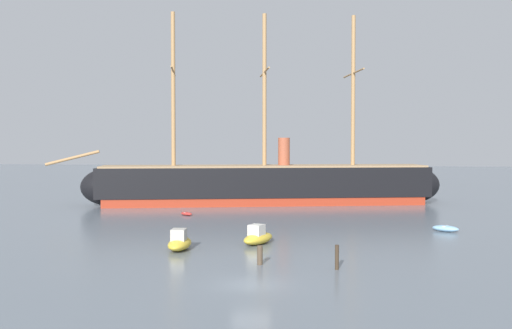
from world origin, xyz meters
TOP-DOWN VIEW (x-y plane):
  - ground_plane at (0.00, 0.00)m, footprint 400.00×400.00m
  - tall_ship at (-4.92, 50.27)m, footprint 57.69×18.15m
  - motorboat_foreground_left at (-7.79, 11.70)m, footprint 1.99×4.44m
  - motorboat_near_centre at (-1.50, 15.47)m, footprint 3.24×4.65m
  - dinghy_mid_right at (16.74, 25.45)m, footprint 3.00×2.43m
  - dinghy_alongside_bow at (-13.07, 35.38)m, footprint 2.06×1.84m
  - motorboat_distant_centre at (0.46, 64.71)m, footprint 2.02×3.97m
  - mooring_piling_nearest at (-0.20, 6.37)m, footprint 0.42×0.42m
  - mooring_piling_left_pair at (5.55, 5.39)m, footprint 0.29×0.29m

SIDE VIEW (x-z plane):
  - ground_plane at x=0.00m, z-range 0.00..0.00m
  - dinghy_alongside_bow at x=-13.07m, z-range 0.00..0.46m
  - dinghy_mid_right at x=16.74m, z-range 0.00..0.66m
  - motorboat_distant_centre at x=0.46m, z-range -0.24..1.36m
  - motorboat_near_centre at x=-1.50m, z-range -0.27..1.53m
  - motorboat_foreground_left at x=-7.79m, z-range -0.27..1.57m
  - mooring_piling_nearest at x=-0.20m, z-range 0.00..1.45m
  - mooring_piling_left_pair at x=5.55m, z-range 0.00..1.80m
  - tall_ship at x=-4.92m, z-range -10.99..17.11m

